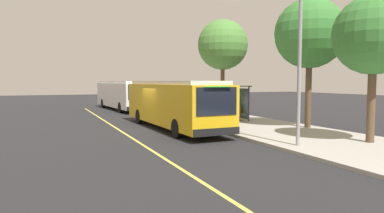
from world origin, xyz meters
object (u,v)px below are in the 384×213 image
(transit_bus_main, at_px, (173,103))
(transit_bus_second, at_px, (122,94))
(waiting_bench, at_px, (233,113))
(route_sign_post, at_px, (216,97))
(pedestrian_commuter, at_px, (215,108))

(transit_bus_main, relative_size, transit_bus_second, 0.95)
(transit_bus_main, relative_size, waiting_bench, 7.04)
(transit_bus_second, xyz_separation_m, route_sign_post, (16.97, 2.15, 0.34))
(waiting_bench, height_order, pedestrian_commuter, pedestrian_commuter)
(pedestrian_commuter, bearing_deg, route_sign_post, -26.06)
(route_sign_post, bearing_deg, transit_bus_second, -172.79)
(waiting_bench, relative_size, route_sign_post, 0.57)
(waiting_bench, bearing_deg, transit_bus_main, -70.83)
(transit_bus_main, height_order, pedestrian_commuter, transit_bus_main)
(transit_bus_second, relative_size, route_sign_post, 4.22)
(pedestrian_commuter, bearing_deg, transit_bus_second, -167.48)
(waiting_bench, height_order, route_sign_post, route_sign_post)
(transit_bus_second, height_order, waiting_bench, transit_bus_second)
(waiting_bench, xyz_separation_m, route_sign_post, (3.20, -3.08, 1.32))
(transit_bus_second, distance_m, waiting_bench, 14.75)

